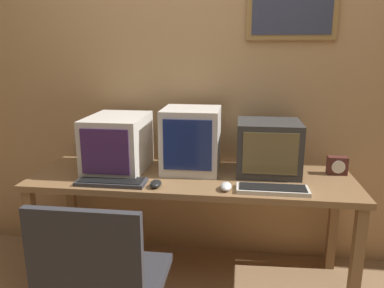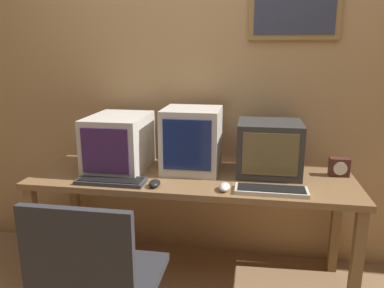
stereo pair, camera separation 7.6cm
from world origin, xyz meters
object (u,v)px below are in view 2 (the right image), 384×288
at_px(mouse_far_corner, 224,187).
at_px(keyboard_side, 271,190).
at_px(monitor_center, 192,140).
at_px(monitor_left, 119,143).
at_px(keyboard_main, 111,181).
at_px(mouse_near_keyboard, 155,183).
at_px(monitor_right, 269,148).
at_px(desk_clock, 339,167).

bearing_deg(mouse_far_corner, keyboard_side, 1.92).
bearing_deg(monitor_center, keyboard_side, -32.64).
height_order(monitor_left, keyboard_main, monitor_left).
distance_m(monitor_center, keyboard_main, 0.55).
bearing_deg(mouse_near_keyboard, keyboard_main, 176.07).
relative_size(monitor_right, mouse_near_keyboard, 3.75).
bearing_deg(monitor_right, keyboard_side, -88.52).
bearing_deg(keyboard_main, monitor_center, 36.44).
relative_size(keyboard_main, mouse_far_corner, 3.58).
bearing_deg(monitor_center, mouse_near_keyboard, -115.62).
relative_size(monitor_left, desk_clock, 4.02).
distance_m(mouse_near_keyboard, mouse_far_corner, 0.39).
bearing_deg(monitor_left, keyboard_side, -15.17).
bearing_deg(monitor_right, mouse_far_corner, -125.72).
distance_m(mouse_near_keyboard, desk_clock, 1.12).
relative_size(monitor_center, monitor_right, 1.04).
distance_m(monitor_left, mouse_far_corner, 0.76).
bearing_deg(monitor_right, desk_clock, 2.77).
bearing_deg(mouse_near_keyboard, monitor_left, 137.84).
bearing_deg(desk_clock, mouse_far_corner, -151.74).
bearing_deg(keyboard_main, keyboard_side, -0.07).
bearing_deg(keyboard_main, mouse_near_keyboard, -3.93).
height_order(monitor_left, desk_clock, monitor_left).
xyz_separation_m(monitor_right, mouse_far_corner, (-0.24, -0.34, -0.14)).
distance_m(monitor_center, desk_clock, 0.91).
bearing_deg(mouse_near_keyboard, desk_clock, 19.11).
distance_m(keyboard_main, keyboard_side, 0.90).
xyz_separation_m(monitor_left, keyboard_side, (0.94, -0.26, -0.16)).
bearing_deg(keyboard_side, monitor_center, 147.36).
xyz_separation_m(keyboard_side, desk_clock, (0.41, 0.35, 0.04)).
distance_m(monitor_right, mouse_near_keyboard, 0.73).
bearing_deg(monitor_left, monitor_center, 6.84).
bearing_deg(keyboard_side, monitor_right, 91.48).
bearing_deg(monitor_center, monitor_right, 2.16).
distance_m(mouse_far_corner, desk_clock, 0.75).
distance_m(monitor_left, mouse_near_keyboard, 0.43).
bearing_deg(desk_clock, monitor_center, -177.55).
relative_size(monitor_center, desk_clock, 3.40).
height_order(monitor_right, keyboard_side, monitor_right).
bearing_deg(keyboard_side, mouse_far_corner, -178.08).
bearing_deg(desk_clock, keyboard_main, -165.22).
height_order(keyboard_side, mouse_near_keyboard, mouse_near_keyboard).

